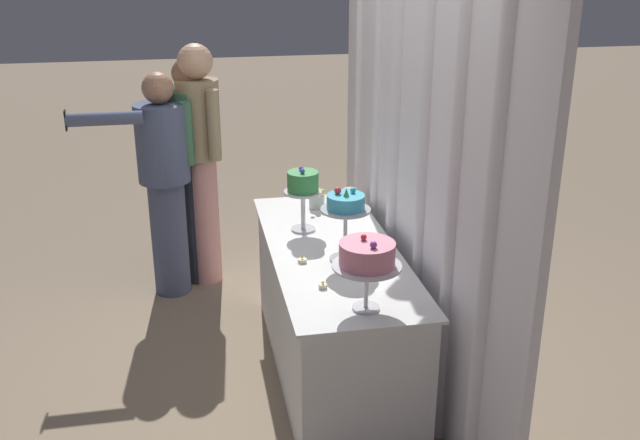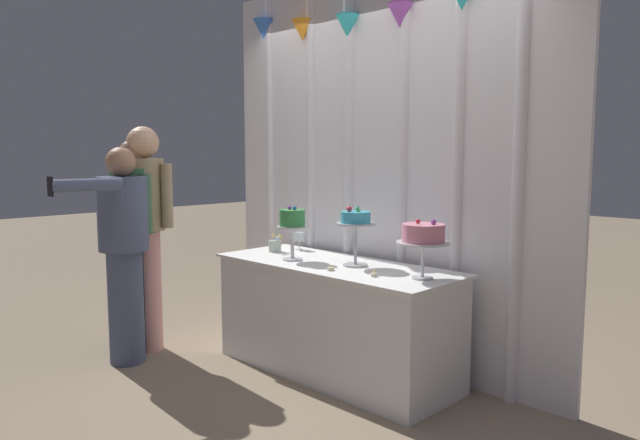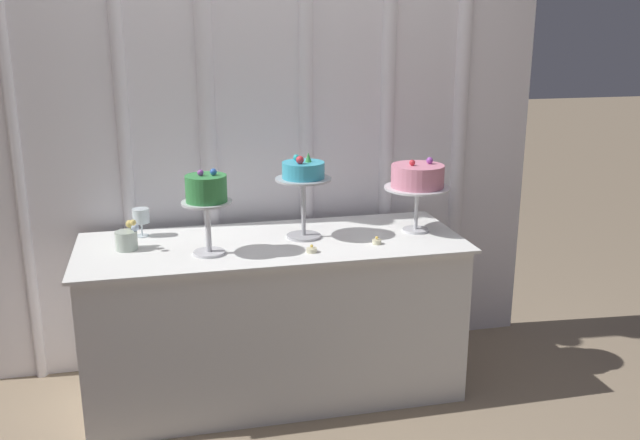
# 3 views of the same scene
# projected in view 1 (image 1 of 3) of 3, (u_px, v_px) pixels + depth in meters

# --- Properties ---
(ground_plane) EXTENTS (24.00, 24.00, 0.00)m
(ground_plane) POSITION_uv_depth(u_px,v_px,m) (315.00, 371.00, 4.28)
(ground_plane) COLOR gray
(draped_curtain) EXTENTS (2.99, 0.17, 2.81)m
(draped_curtain) POSITION_uv_depth(u_px,v_px,m) (415.00, 120.00, 3.81)
(draped_curtain) COLOR white
(draped_curtain) RESTS_ON ground_plane
(cake_table) EXTENTS (1.79, 0.69, 0.77)m
(cake_table) POSITION_uv_depth(u_px,v_px,m) (333.00, 311.00, 4.15)
(cake_table) COLOR white
(cake_table) RESTS_ON ground_plane
(cake_display_leftmost) EXTENTS (0.22, 0.22, 0.38)m
(cake_display_leftmost) POSITION_uv_depth(u_px,v_px,m) (303.00, 186.00, 4.17)
(cake_display_leftmost) COLOR silver
(cake_display_leftmost) RESTS_ON cake_table
(cake_display_center) EXTENTS (0.26, 0.26, 0.41)m
(cake_display_center) POSITION_uv_depth(u_px,v_px,m) (346.00, 208.00, 3.77)
(cake_display_center) COLOR #B2B2B7
(cake_display_center) RESTS_ON cake_table
(cake_display_rightmost) EXTENTS (0.32, 0.32, 0.36)m
(cake_display_rightmost) POSITION_uv_depth(u_px,v_px,m) (367.00, 257.00, 3.27)
(cake_display_rightmost) COLOR silver
(cake_display_rightmost) RESTS_ON cake_table
(wine_glass) EXTENTS (0.08, 0.08, 0.14)m
(wine_glass) POSITION_uv_depth(u_px,v_px,m) (349.00, 195.00, 4.56)
(wine_glass) COLOR silver
(wine_glass) RESTS_ON cake_table
(flower_vase) EXTENTS (0.11, 0.11, 0.15)m
(flower_vase) POSITION_uv_depth(u_px,v_px,m) (317.00, 200.00, 4.60)
(flower_vase) COLOR #B2C1B2
(flower_vase) RESTS_ON cake_table
(tealight_far_left) EXTENTS (0.05, 0.05, 0.04)m
(tealight_far_left) POSITION_uv_depth(u_px,v_px,m) (302.00, 260.00, 3.84)
(tealight_far_left) COLOR beige
(tealight_far_left) RESTS_ON cake_table
(tealight_near_left) EXTENTS (0.04, 0.04, 0.04)m
(tealight_near_left) POSITION_uv_depth(u_px,v_px,m) (323.00, 286.00, 3.56)
(tealight_near_left) COLOR beige
(tealight_near_left) RESTS_ON cake_table
(guest_man_pink_jacket) EXTENTS (0.41, 0.40, 1.71)m
(guest_man_pink_jacket) POSITION_uv_depth(u_px,v_px,m) (200.00, 153.00, 5.07)
(guest_man_pink_jacket) COLOR #D6938E
(guest_man_pink_jacket) RESTS_ON ground_plane
(guest_man_dark_suit) EXTENTS (0.53, 0.41, 1.61)m
(guest_man_dark_suit) POSITION_uv_depth(u_px,v_px,m) (193.00, 164.00, 5.14)
(guest_man_dark_suit) COLOR #282D38
(guest_man_dark_suit) RESTS_ON ground_plane
(guest_girl_blue_dress) EXTENTS (0.47, 0.80, 1.56)m
(guest_girl_blue_dress) POSITION_uv_depth(u_px,v_px,m) (164.00, 177.00, 4.94)
(guest_girl_blue_dress) COLOR #4C5675
(guest_girl_blue_dress) RESTS_ON ground_plane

